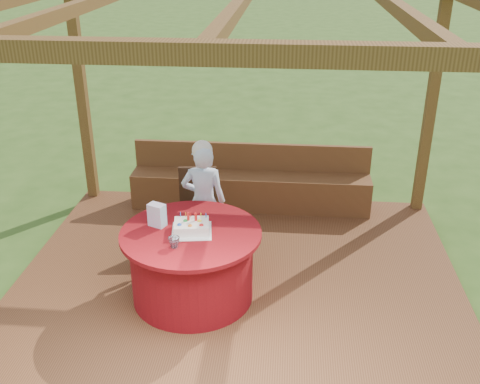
{
  "coord_description": "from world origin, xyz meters",
  "views": [
    {
      "loc": [
        0.46,
        -4.77,
        3.35
      ],
      "look_at": [
        0.0,
        0.25,
        1.0
      ],
      "focal_mm": 42.0,
      "sensor_mm": 36.0,
      "label": 1
    }
  ],
  "objects_px": {
    "elderly_woman": "(204,199)",
    "gift_bag": "(157,215)",
    "chair": "(198,203)",
    "birthday_cake": "(192,227)",
    "bench": "(250,187)",
    "table": "(192,264)",
    "drinking_glass": "(174,242)"
  },
  "relations": [
    {
      "from": "chair",
      "to": "birthday_cake",
      "type": "xyz_separation_m",
      "value": [
        0.12,
        -1.06,
        0.29
      ]
    },
    {
      "from": "elderly_woman",
      "to": "gift_bag",
      "type": "relative_size",
      "value": 6.0
    },
    {
      "from": "table",
      "to": "elderly_woman",
      "type": "relative_size",
      "value": 1.0
    },
    {
      "from": "gift_bag",
      "to": "elderly_woman",
      "type": "bearing_deg",
      "value": 88.9
    },
    {
      "from": "bench",
      "to": "drinking_glass",
      "type": "distance_m",
      "value": 2.41
    },
    {
      "from": "table",
      "to": "chair",
      "type": "distance_m",
      "value": 1.08
    },
    {
      "from": "table",
      "to": "chair",
      "type": "bearing_deg",
      "value": 95.96
    },
    {
      "from": "bench",
      "to": "gift_bag",
      "type": "bearing_deg",
      "value": -110.93
    },
    {
      "from": "elderly_woman",
      "to": "birthday_cake",
      "type": "relative_size",
      "value": 3.21
    },
    {
      "from": "table",
      "to": "elderly_woman",
      "type": "distance_m",
      "value": 0.85
    },
    {
      "from": "table",
      "to": "gift_bag",
      "type": "relative_size",
      "value": 5.97
    },
    {
      "from": "gift_bag",
      "to": "drinking_glass",
      "type": "relative_size",
      "value": 2.13
    },
    {
      "from": "chair",
      "to": "gift_bag",
      "type": "height_order",
      "value": "gift_bag"
    },
    {
      "from": "drinking_glass",
      "to": "chair",
      "type": "bearing_deg",
      "value": 90.66
    },
    {
      "from": "table",
      "to": "chair",
      "type": "relative_size",
      "value": 1.51
    },
    {
      "from": "bench",
      "to": "gift_bag",
      "type": "xyz_separation_m",
      "value": [
        -0.74,
        -1.93,
        0.56
      ]
    },
    {
      "from": "chair",
      "to": "elderly_woman",
      "type": "relative_size",
      "value": 0.66
    },
    {
      "from": "elderly_woman",
      "to": "gift_bag",
      "type": "xyz_separation_m",
      "value": [
        -0.33,
        -0.71,
        0.16
      ]
    },
    {
      "from": "chair",
      "to": "birthday_cake",
      "type": "relative_size",
      "value": 2.12
    },
    {
      "from": "bench",
      "to": "table",
      "type": "distance_m",
      "value": 2.06
    },
    {
      "from": "chair",
      "to": "drinking_glass",
      "type": "xyz_separation_m",
      "value": [
        0.02,
        -1.35,
        0.28
      ]
    },
    {
      "from": "table",
      "to": "birthday_cake",
      "type": "relative_size",
      "value": 3.2
    },
    {
      "from": "table",
      "to": "drinking_glass",
      "type": "relative_size",
      "value": 12.71
    },
    {
      "from": "chair",
      "to": "birthday_cake",
      "type": "bearing_deg",
      "value": -83.52
    },
    {
      "from": "bench",
      "to": "gift_bag",
      "type": "height_order",
      "value": "gift_bag"
    },
    {
      "from": "gift_bag",
      "to": "birthday_cake",
      "type": "bearing_deg",
      "value": 9.43
    },
    {
      "from": "drinking_glass",
      "to": "birthday_cake",
      "type": "bearing_deg",
      "value": 70.28
    },
    {
      "from": "bench",
      "to": "chair",
      "type": "bearing_deg",
      "value": -118.5
    },
    {
      "from": "chair",
      "to": "gift_bag",
      "type": "distance_m",
      "value": 1.06
    },
    {
      "from": "chair",
      "to": "elderly_woman",
      "type": "distance_m",
      "value": 0.34
    },
    {
      "from": "elderly_woman",
      "to": "birthday_cake",
      "type": "distance_m",
      "value": 0.8
    },
    {
      "from": "table",
      "to": "chair",
      "type": "xyz_separation_m",
      "value": [
        -0.11,
        1.06,
        0.12
      ]
    }
  ]
}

